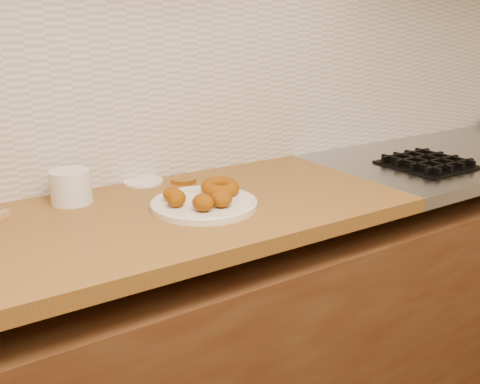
# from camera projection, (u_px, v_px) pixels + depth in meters

# --- Properties ---
(wall_back) EXTENTS (4.00, 0.02, 2.70)m
(wall_back) POSITION_uv_depth(u_px,v_px,m) (161.00, 29.00, 1.52)
(wall_back) COLOR tan
(wall_back) RESTS_ON ground
(base_cabinet) EXTENTS (3.60, 0.60, 0.77)m
(base_cabinet) POSITION_uv_depth(u_px,v_px,m) (217.00, 357.00, 1.56)
(base_cabinet) COLOR brown
(base_cabinet) RESTS_ON floor
(stovetop) EXTENTS (1.30, 0.62, 0.04)m
(stovetop) POSITION_uv_depth(u_px,v_px,m) (467.00, 154.00, 2.00)
(stovetop) COLOR #9EA0A5
(stovetop) RESTS_ON base_cabinet
(backsplash) EXTENTS (3.60, 0.02, 0.60)m
(backsplash) POSITION_uv_depth(u_px,v_px,m) (165.00, 80.00, 1.55)
(backsplash) COLOR silver
(backsplash) RESTS_ON wall_back
(donut_plate) EXTENTS (0.28, 0.28, 0.02)m
(donut_plate) POSITION_uv_depth(u_px,v_px,m) (204.00, 204.00, 1.34)
(donut_plate) COLOR white
(donut_plate) RESTS_ON butcher_block
(ring_donut) EXTENTS (0.11, 0.11, 0.05)m
(ring_donut) POSITION_uv_depth(u_px,v_px,m) (220.00, 187.00, 1.40)
(ring_donut) COLOR #844604
(ring_donut) RESTS_ON donut_plate
(fried_dough_chunks) EXTENTS (0.17, 0.18, 0.05)m
(fried_dough_chunks) POSITION_uv_depth(u_px,v_px,m) (197.00, 199.00, 1.29)
(fried_dough_chunks) COLOR #844604
(fried_dough_chunks) RESTS_ON donut_plate
(plastic_tub) EXTENTS (0.12, 0.12, 0.09)m
(plastic_tub) POSITION_uv_depth(u_px,v_px,m) (71.00, 187.00, 1.37)
(plastic_tub) COLOR white
(plastic_tub) RESTS_ON butcher_block
(tub_lid) EXTENTS (0.16, 0.16, 0.01)m
(tub_lid) POSITION_uv_depth(u_px,v_px,m) (143.00, 182.00, 1.56)
(tub_lid) COLOR white
(tub_lid) RESTS_ON butcher_block
(brass_jar_lid) EXTENTS (0.08, 0.08, 0.01)m
(brass_jar_lid) POSITION_uv_depth(u_px,v_px,m) (184.00, 180.00, 1.56)
(brass_jar_lid) COLOR #B47D29
(brass_jar_lid) RESTS_ON butcher_block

